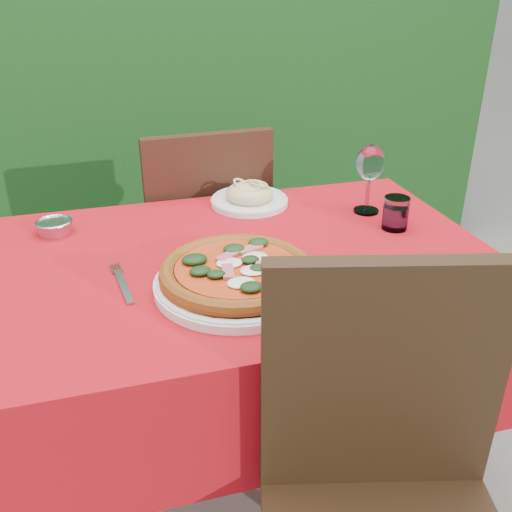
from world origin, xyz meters
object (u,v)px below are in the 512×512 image
object	(u,v)px
chair_far	(205,237)
fork	(124,286)
steel_ramekin	(55,228)
pizza_plate	(238,276)
pasta_plate	(249,197)
wine_glass	(370,166)
water_glass	(396,215)
chair_near	(386,496)

from	to	relation	value
chair_far	fork	distance (m)	0.77
fork	steel_ramekin	distance (m)	0.38
fork	pizza_plate	bearing A→B (deg)	-23.02
pasta_plate	steel_ramekin	xyz separation A→B (m)	(-0.56, -0.06, -0.01)
chair_far	wine_glass	size ratio (longest dim) A/B	4.63
chair_far	water_glass	distance (m)	0.74
fork	steel_ramekin	world-z (taller)	steel_ramekin
pizza_plate	fork	xyz separation A→B (m)	(-0.25, 0.07, -0.03)
chair_near	wine_glass	bearing A→B (deg)	82.05
steel_ramekin	chair_near	bearing A→B (deg)	-58.09
chair_near	fork	world-z (taller)	chair_near
steel_ramekin	chair_far	bearing A→B (deg)	34.36
pizza_plate	steel_ramekin	distance (m)	0.58
chair_near	water_glass	xyz separation A→B (m)	(0.35, 0.66, 0.23)
fork	water_glass	bearing A→B (deg)	3.14
chair_far	pasta_plate	world-z (taller)	chair_far
chair_far	water_glass	xyz separation A→B (m)	(0.43, -0.54, 0.25)
pizza_plate	water_glass	distance (m)	0.54
chair_far	steel_ramekin	xyz separation A→B (m)	(-0.47, -0.32, 0.23)
chair_near	water_glass	size ratio (longest dim) A/B	10.64
fork	chair_near	bearing A→B (deg)	-59.97
chair_near	chair_far	bearing A→B (deg)	108.40
water_glass	fork	xyz separation A→B (m)	(-0.74, -0.13, -0.04)
pizza_plate	wine_glass	bearing A→B (deg)	34.85
pizza_plate	wine_glass	distance (m)	0.59
pasta_plate	water_glass	xyz separation A→B (m)	(0.34, -0.29, 0.02)
steel_ramekin	fork	bearing A→B (deg)	-66.25
chair_near	pizza_plate	distance (m)	0.53
chair_near	pasta_plate	bearing A→B (deg)	103.73
chair_far	pizza_plate	size ratio (longest dim) A/B	2.34
chair_far	wine_glass	bearing A→B (deg)	132.65
pizza_plate	wine_glass	xyz separation A→B (m)	(0.48, 0.33, 0.11)
steel_ramekin	wine_glass	bearing A→B (deg)	-6.02
pizza_plate	steel_ramekin	xyz separation A→B (m)	(-0.40, 0.42, -0.02)
chair_near	water_glass	bearing A→B (deg)	76.71
chair_near	wine_glass	distance (m)	0.92
fork	chair_far	bearing A→B (deg)	58.42
pizza_plate	water_glass	size ratio (longest dim) A/B	4.39
water_glass	steel_ramekin	xyz separation A→B (m)	(-0.90, 0.22, -0.02)
pizza_plate	pasta_plate	world-z (taller)	pizza_plate
chair_near	steel_ramekin	distance (m)	1.06
wine_glass	pasta_plate	bearing A→B (deg)	153.76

